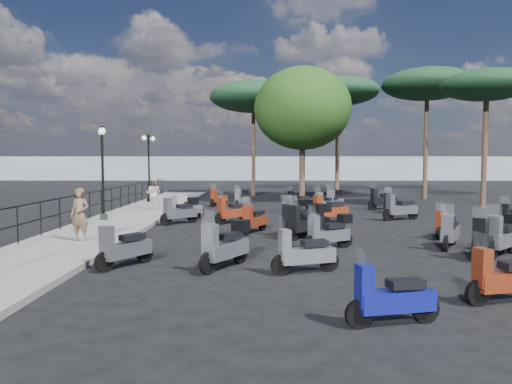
{
  "coord_description": "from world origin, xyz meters",
  "views": [
    {
      "loc": [
        -0.9,
        -16.14,
        2.54
      ],
      "look_at": [
        -1.08,
        3.01,
        1.2
      ],
      "focal_mm": 32.0,
      "sensor_mm": 36.0,
      "label": 1
    }
  ],
  "objects_px": {
    "scooter_18": "(450,233)",
    "broadleaf_tree": "(303,109)",
    "lamp_post_2": "(149,163)",
    "scooter_2": "(254,220)",
    "pine_1": "(427,85)",
    "scooter_3": "(180,211)",
    "scooter_13": "(329,233)",
    "scooter_15": "(335,201)",
    "pine_2": "(253,97)",
    "scooter_17": "(507,276)",
    "scooter_16": "(299,202)",
    "woman": "(80,215)",
    "scooter_25": "(510,217)",
    "scooter_28": "(382,200)",
    "pine_0": "(338,92)",
    "scooter_4": "(185,209)",
    "pedestrian_far": "(153,194)",
    "scooter_8": "(294,221)",
    "scooter_0": "(225,246)",
    "scooter_1": "(124,248)",
    "scooter_7": "(306,222)",
    "scooter_19": "(503,236)",
    "scooter_22": "(327,204)",
    "scooter_12": "(327,234)",
    "scooter_20": "(400,209)",
    "scooter_9": "(232,212)",
    "scooter_6": "(304,254)",
    "scooter_27": "(390,204)",
    "scooter_14": "(308,220)",
    "scooter_21": "(329,210)",
    "scooter_26": "(446,225)",
    "scooter_24": "(489,240)",
    "pine_3": "(487,86)",
    "scooter_10": "(242,199)"
  },
  "relations": [
    {
      "from": "scooter_22",
      "to": "pine_1",
      "type": "height_order",
      "value": "pine_1"
    },
    {
      "from": "scooter_0",
      "to": "scooter_10",
      "type": "bearing_deg",
      "value": -57.53
    },
    {
      "from": "scooter_7",
      "to": "scooter_17",
      "type": "relative_size",
      "value": 0.9
    },
    {
      "from": "scooter_1",
      "to": "scooter_6",
      "type": "bearing_deg",
      "value": -153.06
    },
    {
      "from": "pedestrian_far",
      "to": "scooter_6",
      "type": "bearing_deg",
      "value": 122.24
    },
    {
      "from": "scooter_28",
      "to": "scooter_4",
      "type": "bearing_deg",
      "value": 90.83
    },
    {
      "from": "scooter_27",
      "to": "pine_0",
      "type": "height_order",
      "value": "pine_0"
    },
    {
      "from": "lamp_post_2",
      "to": "scooter_2",
      "type": "height_order",
      "value": "lamp_post_2"
    },
    {
      "from": "scooter_19",
      "to": "scooter_22",
      "type": "relative_size",
      "value": 1.01
    },
    {
      "from": "scooter_3",
      "to": "scooter_14",
      "type": "relative_size",
      "value": 0.84
    },
    {
      "from": "scooter_3",
      "to": "scooter_13",
      "type": "bearing_deg",
      "value": -177.06
    },
    {
      "from": "scooter_15",
      "to": "scooter_26",
      "type": "bearing_deg",
      "value": 138.57
    },
    {
      "from": "scooter_15",
      "to": "scooter_2",
      "type": "bearing_deg",
      "value": 90.16
    },
    {
      "from": "scooter_18",
      "to": "scooter_19",
      "type": "xyz_separation_m",
      "value": [
        0.94,
        -1.1,
        0.08
      ]
    },
    {
      "from": "scooter_2",
      "to": "pine_1",
      "type": "distance_m",
      "value": 19.34
    },
    {
      "from": "scooter_7",
      "to": "scooter_14",
      "type": "relative_size",
      "value": 0.87
    },
    {
      "from": "scooter_1",
      "to": "scooter_7",
      "type": "relative_size",
      "value": 1.0
    },
    {
      "from": "scooter_3",
      "to": "scooter_8",
      "type": "distance_m",
      "value": 5.05
    },
    {
      "from": "scooter_25",
      "to": "pedestrian_far",
      "type": "bearing_deg",
      "value": 32.58
    },
    {
      "from": "scooter_2",
      "to": "lamp_post_2",
      "type": "bearing_deg",
      "value": -32.32
    },
    {
      "from": "scooter_13",
      "to": "scooter_17",
      "type": "relative_size",
      "value": 0.92
    },
    {
      "from": "scooter_20",
      "to": "broadleaf_tree",
      "type": "bearing_deg",
      "value": 0.06
    },
    {
      "from": "scooter_18",
      "to": "scooter_24",
      "type": "relative_size",
      "value": 1.04
    },
    {
      "from": "scooter_28",
      "to": "scooter_21",
      "type": "bearing_deg",
      "value": 124.26
    },
    {
      "from": "lamp_post_2",
      "to": "scooter_18",
      "type": "xyz_separation_m",
      "value": [
        11.89,
        -13.19,
        -1.91
      ]
    },
    {
      "from": "scooter_15",
      "to": "scooter_18",
      "type": "height_order",
      "value": "scooter_15"
    },
    {
      "from": "scooter_27",
      "to": "scooter_15",
      "type": "bearing_deg",
      "value": 18.78
    },
    {
      "from": "scooter_16",
      "to": "pine_1",
      "type": "distance_m",
      "value": 13.51
    },
    {
      "from": "pedestrian_far",
      "to": "scooter_0",
      "type": "height_order",
      "value": "pedestrian_far"
    },
    {
      "from": "woman",
      "to": "scooter_25",
      "type": "bearing_deg",
      "value": 25.81
    },
    {
      "from": "scooter_2",
      "to": "scooter_25",
      "type": "distance_m",
      "value": 9.58
    },
    {
      "from": "scooter_20",
      "to": "scooter_26",
      "type": "height_order",
      "value": "scooter_20"
    },
    {
      "from": "scooter_25",
      "to": "pine_0",
      "type": "height_order",
      "value": "pine_0"
    },
    {
      "from": "scooter_16",
      "to": "pine_3",
      "type": "distance_m",
      "value": 11.7
    },
    {
      "from": "scooter_1",
      "to": "scooter_20",
      "type": "height_order",
      "value": "scooter_20"
    },
    {
      "from": "scooter_18",
      "to": "scooter_25",
      "type": "distance_m",
      "value": 5.46
    },
    {
      "from": "lamp_post_2",
      "to": "scooter_28",
      "type": "distance_m",
      "value": 13.15
    },
    {
      "from": "scooter_8",
      "to": "scooter_14",
      "type": "distance_m",
      "value": 0.48
    },
    {
      "from": "scooter_9",
      "to": "pine_1",
      "type": "distance_m",
      "value": 18.26
    },
    {
      "from": "scooter_20",
      "to": "scooter_28",
      "type": "bearing_deg",
      "value": -26.61
    },
    {
      "from": "scooter_25",
      "to": "pine_2",
      "type": "relative_size",
      "value": 0.16
    },
    {
      "from": "broadleaf_tree",
      "to": "scooter_6",
      "type": "bearing_deg",
      "value": -95.07
    },
    {
      "from": "lamp_post_2",
      "to": "scooter_18",
      "type": "relative_size",
      "value": 2.66
    },
    {
      "from": "scooter_15",
      "to": "pine_2",
      "type": "xyz_separation_m",
      "value": [
        -4.17,
        10.11,
        6.42
      ]
    },
    {
      "from": "scooter_18",
      "to": "broadleaf_tree",
      "type": "bearing_deg",
      "value": -47.04
    },
    {
      "from": "scooter_12",
      "to": "broadleaf_tree",
      "type": "height_order",
      "value": "broadleaf_tree"
    },
    {
      "from": "scooter_8",
      "to": "scooter_18",
      "type": "height_order",
      "value": "scooter_8"
    },
    {
      "from": "scooter_12",
      "to": "scooter_20",
      "type": "bearing_deg",
      "value": -47.73
    },
    {
      "from": "pine_2",
      "to": "scooter_6",
      "type": "bearing_deg",
      "value": -86.24
    },
    {
      "from": "pedestrian_far",
      "to": "scooter_8",
      "type": "xyz_separation_m",
      "value": [
        6.37,
        -6.7,
        -0.43
      ]
    }
  ]
}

